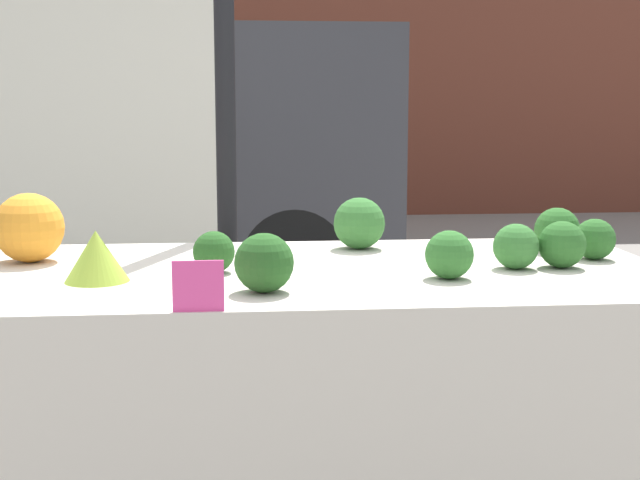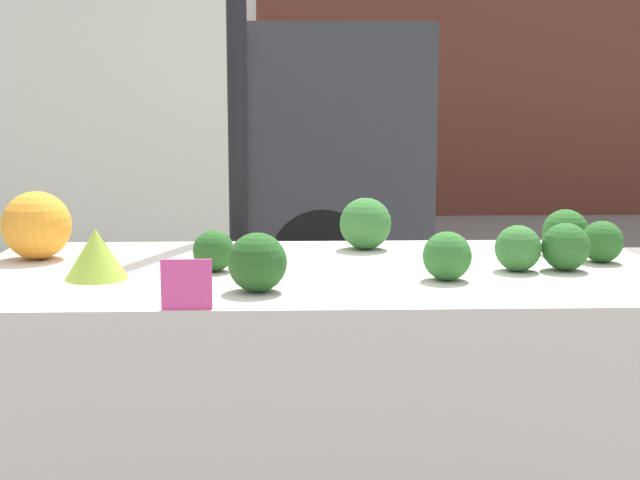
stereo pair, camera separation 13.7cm
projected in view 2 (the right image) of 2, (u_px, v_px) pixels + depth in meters
name	position (u px, v px, depth m)	size (l,w,h in m)	color
building_facade	(296.00, 11.00, 10.20)	(16.00, 0.60, 4.67)	brown
tent_pole	(238.00, 103.00, 3.08)	(0.07, 0.07, 2.63)	black
parked_truck	(73.00, 109.00, 6.27)	(4.53, 2.12, 2.37)	silver
market_table	(321.00, 311.00, 2.39)	(1.91, 0.97, 0.87)	beige
orange_cauliflower	(37.00, 225.00, 2.57)	(0.20, 0.20, 0.20)	orange
romanesco_head	(96.00, 254.00, 2.29)	(0.16, 0.16, 0.13)	#93B238
broccoli_head_0	(518.00, 248.00, 2.40)	(0.12, 0.12, 0.12)	#336B2D
broccoli_head_1	(257.00, 262.00, 2.14)	(0.14, 0.14, 0.14)	#23511E
broccoli_head_2	(214.00, 251.00, 2.39)	(0.11, 0.11, 0.11)	#23511E
broccoli_head_3	(602.00, 242.00, 2.53)	(0.12, 0.12, 0.12)	#285B23
broccoli_head_4	(565.00, 232.00, 2.65)	(0.14, 0.14, 0.14)	#285B23
broccoli_head_5	(365.00, 224.00, 2.75)	(0.16, 0.16, 0.16)	#336B2D
broccoli_head_6	(447.00, 256.00, 2.28)	(0.13, 0.13, 0.13)	#2D6628
broccoli_head_7	(566.00, 247.00, 2.41)	(0.13, 0.13, 0.13)	#285B23
price_sign	(186.00, 285.00, 1.95)	(0.11, 0.01, 0.11)	#EF4793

